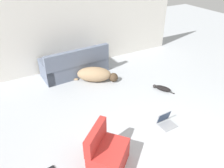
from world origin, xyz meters
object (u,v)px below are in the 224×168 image
at_px(cat, 162,88).
at_px(side_chair, 107,154).
at_px(dog, 96,75).
at_px(laptop_open, 166,121).
at_px(couch, 75,65).

distance_m(cat, side_chair, 2.77).
height_order(dog, cat, dog).
bearing_deg(laptop_open, side_chair, -170.21).
xyz_separation_m(dog, cat, (1.34, -1.30, -0.14)).
height_order(dog, side_chair, side_chair).
bearing_deg(side_chair, laptop_open, -29.74).
relative_size(dog, side_chair, 1.45).
bearing_deg(cat, side_chair, 91.75).
relative_size(dog, laptop_open, 3.58).
relative_size(couch, laptop_open, 5.49).
bearing_deg(cat, dog, 17.49).
distance_m(couch, cat, 2.61).
distance_m(laptop_open, side_chair, 1.63).
distance_m(cat, laptop_open, 1.33).
relative_size(couch, side_chair, 2.22).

